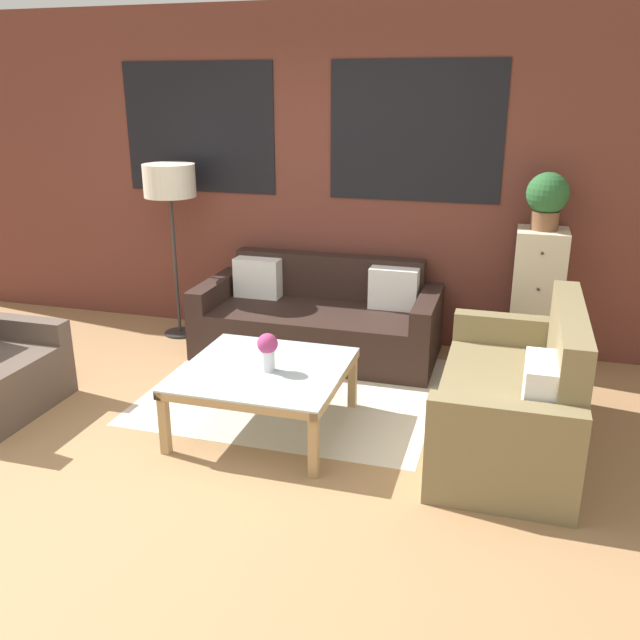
{
  "coord_description": "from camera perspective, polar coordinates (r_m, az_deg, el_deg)",
  "views": [
    {
      "loc": [
        1.78,
        -3.2,
        2.14
      ],
      "look_at": [
        0.5,
        1.22,
        0.55
      ],
      "focal_mm": 38.0,
      "sensor_mm": 36.0,
      "label": 1
    }
  ],
  "objects": [
    {
      "name": "rug",
      "position": [
        5.08,
        -2.1,
        -5.84
      ],
      "size": [
        2.07,
        1.79,
        0.0
      ],
      "color": "beige",
      "rests_on": "ground_plane"
    },
    {
      "name": "couch_dark",
      "position": [
        5.68,
        -0.1,
        -0.1
      ],
      "size": [
        1.98,
        0.88,
        0.78
      ],
      "color": "black",
      "rests_on": "ground_plane"
    },
    {
      "name": "floor_lamp",
      "position": [
        6.01,
        -12.53,
        10.92
      ],
      "size": [
        0.44,
        0.44,
        1.53
      ],
      "color": "#2D2D2D",
      "rests_on": "ground_plane"
    },
    {
      "name": "flower_vase",
      "position": [
        4.27,
        -4.43,
        -2.45
      ],
      "size": [
        0.13,
        0.13,
        0.25
      ],
      "color": "silver",
      "rests_on": "coffee_table"
    },
    {
      "name": "coffee_table",
      "position": [
        4.39,
        -4.72,
        -4.7
      ],
      "size": [
        1.02,
        1.02,
        0.43
      ],
      "color": "silver",
      "rests_on": "ground_plane"
    },
    {
      "name": "settee_vintage",
      "position": [
        4.35,
        16.08,
        -6.61
      ],
      "size": [
        0.8,
        1.59,
        0.92
      ],
      "color": "olive",
      "rests_on": "ground_plane"
    },
    {
      "name": "potted_plant",
      "position": [
        5.42,
        18.59,
        9.73
      ],
      "size": [
        0.31,
        0.31,
        0.43
      ],
      "color": "brown",
      "rests_on": "drawer_cabinet"
    },
    {
      "name": "drawer_cabinet",
      "position": [
        5.6,
        17.74,
        1.66
      ],
      "size": [
        0.38,
        0.41,
        1.11
      ],
      "color": "beige",
      "rests_on": "ground_plane"
    },
    {
      "name": "wall_back_brick",
      "position": [
        5.96,
        -1.34,
        11.97
      ],
      "size": [
        8.4,
        0.09,
        2.8
      ],
      "color": "brown",
      "rests_on": "ground_plane"
    },
    {
      "name": "ground_plane",
      "position": [
        4.24,
        -11.36,
        -11.68
      ],
      "size": [
        16.0,
        16.0,
        0.0
      ],
      "primitive_type": "plane",
      "color": "#9E754C"
    }
  ]
}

